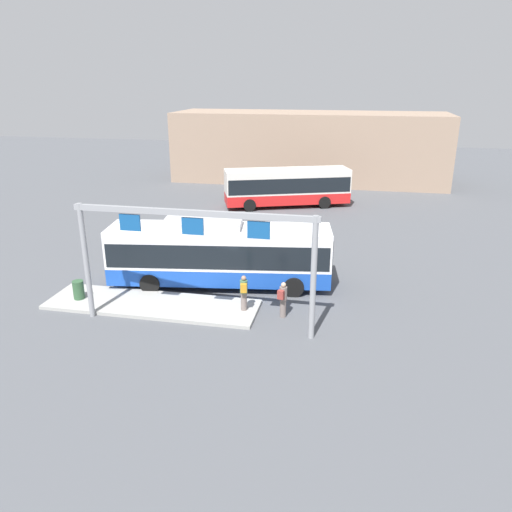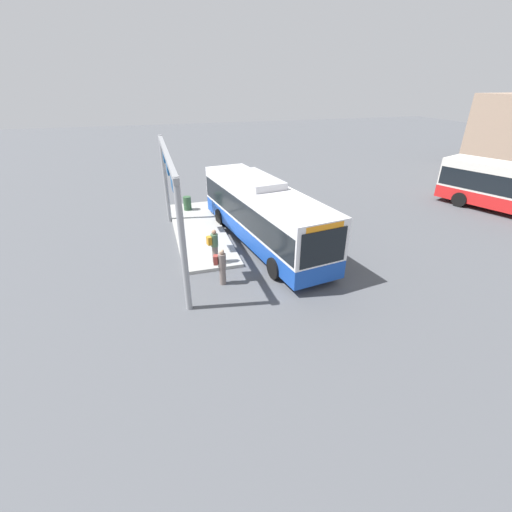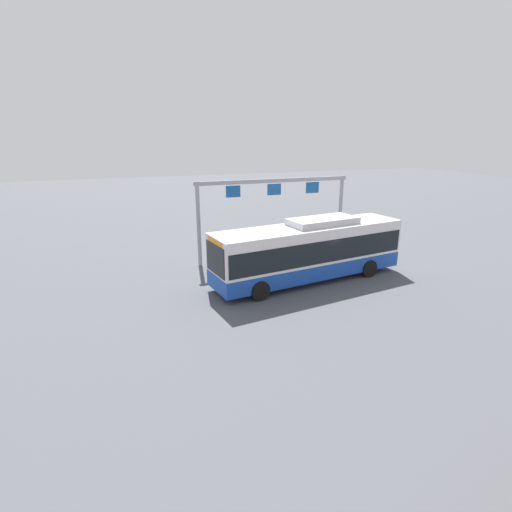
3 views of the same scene
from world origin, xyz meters
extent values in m
plane|color=#4C4F54|center=(0.00, 0.00, 0.00)|extent=(120.00, 120.00, 0.00)
cube|color=#9E9E99|center=(-2.48, -3.09, 0.08)|extent=(10.00, 2.80, 0.16)
cube|color=#1947AD|center=(0.00, 0.00, 0.77)|extent=(11.36, 4.09, 0.85)
cube|color=silver|center=(0.00, 0.00, 2.15)|extent=(11.36, 4.09, 1.90)
cube|color=black|center=(0.00, 0.00, 1.95)|extent=(11.15, 4.09, 1.20)
cube|color=black|center=(5.52, 0.81, 2.05)|extent=(0.35, 2.11, 1.50)
cube|color=#B7B7BC|center=(-0.82, -0.12, 3.28)|extent=(4.10, 2.30, 0.36)
cube|color=orange|center=(5.45, 0.80, 2.90)|extent=(0.37, 1.75, 0.28)
cylinder|color=black|center=(3.54, 1.73, 0.50)|extent=(1.03, 0.44, 1.00)
cylinder|color=black|center=(3.89, -0.64, 0.50)|extent=(1.03, 0.44, 1.00)
cylinder|color=black|center=(-3.50, 0.70, 0.50)|extent=(1.03, 0.44, 1.00)
cylinder|color=black|center=(-3.15, -1.67, 0.50)|extent=(1.03, 0.44, 1.00)
cylinder|color=black|center=(-1.74, 15.11, 0.50)|extent=(1.04, 0.63, 1.00)
cylinder|color=black|center=(-2.58, 17.36, 0.50)|extent=(1.04, 0.63, 1.00)
cylinder|color=slate|center=(3.71, -2.95, 0.42)|extent=(0.35, 0.35, 0.85)
cylinder|color=slate|center=(3.71, -2.95, 1.15)|extent=(0.42, 0.42, 0.60)
sphere|color=tan|center=(3.71, -2.95, 1.56)|extent=(0.22, 0.22, 0.22)
cube|color=maroon|center=(3.64, -3.20, 1.18)|extent=(0.32, 0.25, 0.40)
cylinder|color=slate|center=(1.92, -2.93, 0.58)|extent=(0.33, 0.33, 0.85)
cylinder|color=#476B4C|center=(1.92, -2.93, 1.31)|extent=(0.40, 0.40, 0.60)
sphere|color=#9E755B|center=(1.92, -2.93, 1.72)|extent=(0.22, 0.22, 0.22)
cube|color=#BF7F1E|center=(1.97, -3.19, 1.34)|extent=(0.31, 0.23, 0.40)
cylinder|color=gray|center=(-4.70, -4.60, 2.60)|extent=(0.24, 0.24, 5.20)
cylinder|color=gray|center=(5.14, -4.60, 2.60)|extent=(0.24, 0.24, 5.20)
cube|color=gray|center=(0.22, -4.60, 5.05)|extent=(10.23, 0.20, 0.24)
cube|color=#144C8C|center=(-2.48, -4.60, 4.50)|extent=(0.90, 0.08, 0.70)
cube|color=#144C8C|center=(0.22, -4.60, 4.50)|extent=(0.90, 0.08, 0.70)
cube|color=#144C8C|center=(2.92, -4.60, 4.50)|extent=(0.90, 0.08, 0.70)
cylinder|color=#2D5133|center=(-6.08, -3.30, 0.61)|extent=(0.52, 0.52, 0.90)
camera|label=1|loc=(6.55, -22.82, 10.08)|focal=34.79mm
camera|label=2|loc=(16.56, -5.32, 7.96)|focal=24.30mm
camera|label=3|loc=(9.94, 18.69, 7.87)|focal=27.91mm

